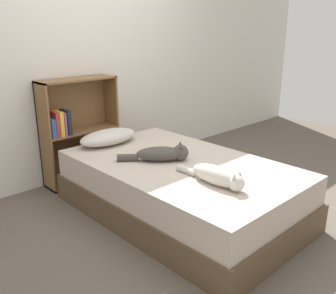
{
  "coord_description": "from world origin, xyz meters",
  "views": [
    {
      "loc": [
        -2.13,
        -2.09,
        1.58
      ],
      "look_at": [
        0.0,
        0.15,
        0.58
      ],
      "focal_mm": 40.0,
      "sensor_mm": 36.0,
      "label": 1
    }
  ],
  "objects_px": {
    "bed": "(180,189)",
    "cat_dark": "(163,154)",
    "pillow": "(108,137)",
    "cat_light": "(217,176)",
    "bookshelf": "(75,129)"
  },
  "relations": [
    {
      "from": "bed",
      "to": "cat_light",
      "type": "xyz_separation_m",
      "value": [
        -0.14,
        -0.52,
        0.31
      ]
    },
    {
      "from": "bookshelf",
      "to": "pillow",
      "type": "bearing_deg",
      "value": -77.37
    },
    {
      "from": "cat_light",
      "to": "bookshelf",
      "type": "relative_size",
      "value": 0.57
    },
    {
      "from": "cat_light",
      "to": "bed",
      "type": "bearing_deg",
      "value": 164.13
    },
    {
      "from": "cat_light",
      "to": "bookshelf",
      "type": "distance_m",
      "value": 1.82
    },
    {
      "from": "pillow",
      "to": "bookshelf",
      "type": "height_order",
      "value": "bookshelf"
    },
    {
      "from": "bed",
      "to": "cat_dark",
      "type": "xyz_separation_m",
      "value": [
        -0.08,
        0.14,
        0.31
      ]
    },
    {
      "from": "pillow",
      "to": "bookshelf",
      "type": "relative_size",
      "value": 0.56
    },
    {
      "from": "bed",
      "to": "cat_light",
      "type": "relative_size",
      "value": 3.3
    },
    {
      "from": "bed",
      "to": "cat_dark",
      "type": "bearing_deg",
      "value": 119.9
    },
    {
      "from": "cat_dark",
      "to": "bed",
      "type": "bearing_deg",
      "value": -19.54
    },
    {
      "from": "bed",
      "to": "bookshelf",
      "type": "bearing_deg",
      "value": 100.71
    },
    {
      "from": "pillow",
      "to": "cat_light",
      "type": "xyz_separation_m",
      "value": [
        0.0,
        -1.36,
        -0.01
      ]
    },
    {
      "from": "pillow",
      "to": "bed",
      "type": "bearing_deg",
      "value": -80.32
    },
    {
      "from": "bed",
      "to": "pillow",
      "type": "relative_size",
      "value": 3.39
    }
  ]
}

